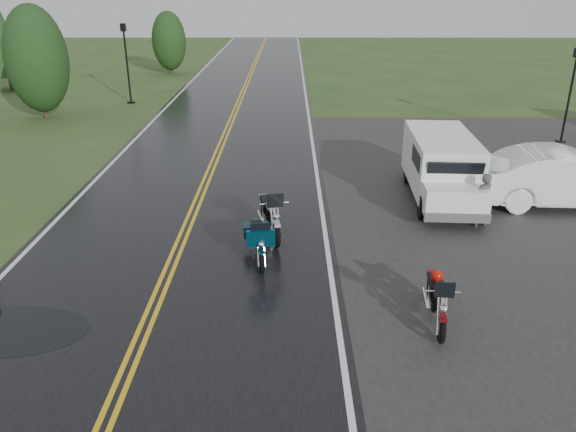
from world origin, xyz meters
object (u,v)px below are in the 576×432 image
at_px(person_at_van, 482,201).
at_px(lamp_post_far_left, 127,64).
at_px(motorcycle_teal, 261,251).
at_px(motorcycle_silver, 276,224).
at_px(lamp_post_far_right, 569,96).
at_px(van_white, 425,186).
at_px(sedan_white, 565,179).
at_px(motorcycle_red, 442,317).

height_order(person_at_van, lamp_post_far_left, lamp_post_far_left).
height_order(motorcycle_teal, motorcycle_silver, motorcycle_silver).
height_order(motorcycle_teal, person_at_van, person_at_van).
relative_size(motorcycle_silver, person_at_van, 1.53).
bearing_deg(lamp_post_far_right, person_at_van, -125.14).
height_order(van_white, sedan_white, van_white).
distance_m(van_white, person_at_van, 1.58).
distance_m(person_at_van, sedan_white, 3.38).
distance_m(motorcycle_red, motorcycle_silver, 5.13).
xyz_separation_m(person_at_van, sedan_white, (2.96, 1.62, 0.09)).
bearing_deg(sedan_white, motorcycle_silver, 111.88).
distance_m(motorcycle_silver, lamp_post_far_left, 20.44).
bearing_deg(van_white, sedan_white, 17.13).
xyz_separation_m(motorcycle_teal, van_white, (4.46, 3.32, 0.40)).
bearing_deg(motorcycle_silver, van_white, 13.34).
distance_m(motorcycle_teal, lamp_post_far_left, 21.56).
bearing_deg(van_white, motorcycle_silver, -151.18).
distance_m(motorcycle_teal, lamp_post_far_right, 16.84).
bearing_deg(sedan_white, person_at_van, 121.02).
xyz_separation_m(sedan_white, lamp_post_far_right, (3.25, 7.21, 1.10)).
bearing_deg(motorcycle_teal, motorcycle_silver, 69.20).
bearing_deg(person_at_van, lamp_post_far_left, -75.29).
relative_size(motorcycle_teal, person_at_van, 1.34).
bearing_deg(van_white, lamp_post_far_left, 130.97).
bearing_deg(sedan_white, motorcycle_red, 145.00).
height_order(motorcycle_red, motorcycle_silver, motorcycle_silver).
bearing_deg(motorcycle_teal, sedan_white, 18.37).
distance_m(motorcycle_red, van_white, 6.10).
height_order(motorcycle_silver, person_at_van, person_at_van).
bearing_deg(motorcycle_red, lamp_post_far_left, 123.85).
bearing_deg(sedan_white, van_white, 106.01).
bearing_deg(lamp_post_far_right, van_white, -132.81).
bearing_deg(person_at_van, motorcycle_red, 40.99).
xyz_separation_m(sedan_white, lamp_post_far_left, (-17.11, 15.49, 1.29)).
relative_size(motorcycle_silver, van_white, 0.46).
xyz_separation_m(lamp_post_far_left, lamp_post_far_right, (20.36, -8.28, -0.19)).
distance_m(motorcycle_teal, sedan_white, 9.91).
xyz_separation_m(motorcycle_teal, motorcycle_silver, (0.31, 1.35, 0.09)).
bearing_deg(lamp_post_far_left, motorcycle_red, -62.61).
bearing_deg(van_white, person_at_van, -17.04).
bearing_deg(lamp_post_far_left, motorcycle_silver, -65.26).
bearing_deg(sedan_white, lamp_post_far_right, -21.86).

